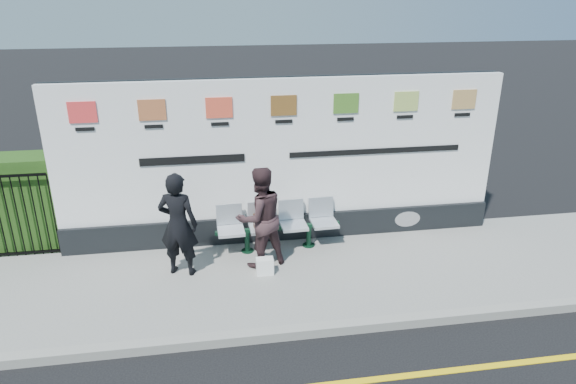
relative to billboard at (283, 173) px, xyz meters
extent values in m
cube|color=gray|center=(-0.50, -1.35, -1.36)|extent=(14.00, 3.00, 0.12)
cube|color=gray|center=(-0.50, -2.85, -1.35)|extent=(14.00, 0.18, 0.14)
cube|color=black|center=(0.00, 0.00, -1.05)|extent=(8.00, 0.30, 0.50)
cube|color=white|center=(0.00, 0.00, 0.45)|extent=(8.00, 0.14, 2.50)
imported|color=black|center=(-1.87, -1.03, -0.42)|extent=(0.74, 0.59, 1.76)
imported|color=#392528|center=(-0.53, -0.96, -0.42)|extent=(1.03, 0.93, 1.75)
cube|color=black|center=(-0.44, -0.46, -0.71)|extent=(0.32, 0.16, 0.25)
cube|color=white|center=(-0.51, -1.30, -1.16)|extent=(0.28, 0.17, 0.28)
camera|label=1|loc=(-1.29, -8.68, 3.13)|focal=32.00mm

